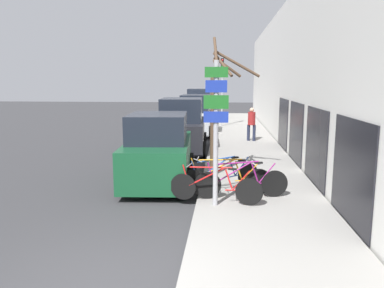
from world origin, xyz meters
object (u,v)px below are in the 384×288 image
Objects in this scene: parked_car_0 at (159,151)px; pedestrian_near at (252,122)px; parked_car_3 at (199,108)px; bicycle_1 at (241,182)px; bicycle_2 at (225,178)px; parked_car_1 at (182,128)px; parked_car_2 at (196,117)px; signpost at (216,127)px; traffic_light at (222,82)px; bicycle_3 at (221,176)px; bicycle_0 at (215,187)px; street_tree at (216,111)px.

parked_car_0 is 8.21m from pedestrian_near.
bicycle_1 is at bearing -84.14° from parked_car_3.
parked_car_1 is at bearing 17.84° from bicycle_2.
parked_car_2 is at bearing 85.87° from parked_car_1.
signpost reaches higher than bicycle_2.
pedestrian_near is (3.28, 7.52, 0.13)m from parked_car_0.
bicycle_1 is at bearing -129.22° from bicycle_2.
bicycle_1 is 0.50× the size of parked_car_2.
parked_car_2 is at bearing -89.60° from parked_car_3.
signpost is 0.74× the size of traffic_light.
pedestrian_near is at bearing -40.80° from bicycle_3.
bicycle_0 is at bearing 113.31° from bicycle_1.
bicycle_1 is 15.73m from traffic_light.
parked_car_1 is 10.97m from parked_car_3.
parked_car_3 is (0.12, 16.12, 0.17)m from parked_car_0.
bicycle_3 is 11.86m from parked_car_2.
bicycle_3 is at bearing -83.81° from street_tree.
traffic_light reaches higher than street_tree.
pedestrian_near is (0.88, 9.33, 0.54)m from bicycle_1.
bicycle_1 is (0.64, 0.42, 0.01)m from bicycle_0.
parked_car_3 is 2.77× the size of pedestrian_near.
parked_car_3 is (-1.64, 18.55, -0.87)m from signpost.
bicycle_3 is (0.12, 1.07, 0.00)m from bicycle_0.
bicycle_1 is at bearing -45.48° from bicycle_0.
traffic_light is (1.65, 8.56, 1.99)m from parked_car_1.
street_tree is (1.58, -4.65, 1.08)m from parked_car_1.
parked_car_0 is 0.97× the size of traffic_light.
bicycle_2 is 17.68m from parked_car_3.
street_tree is at bearing 12.15° from bicycle_0.
parked_car_1 is at bearing 108.75° from street_tree.
bicycle_1 is 7.34m from parked_car_1.
parked_car_3 is at bearing -3.05° from bicycle_1.
street_tree reaches higher than bicycle_3.
traffic_light reaches higher than bicycle_2.
traffic_light is (-0.21, 15.16, 2.49)m from bicycle_2.
traffic_light reaches higher than bicycle_3.
parked_car_0 is (-1.76, 2.43, -1.04)m from signpost.
signpost is 1.76m from bicycle_2.
street_tree reaches higher than parked_car_2.
bicycle_3 is at bearing -85.56° from parked_car_3.
parked_car_0 reaches higher than bicycle_2.
signpost is at bearing 123.96° from bicycle_1.
parked_car_2 is at bearing 17.45° from bicycle_0.
parked_car_3 reaches higher than bicycle_0.
pedestrian_near is (3.16, -8.60, -0.04)m from parked_car_3.
bicycle_2 is 0.52× the size of parked_car_2.
pedestrian_near is 0.36× the size of traffic_light.
bicycle_2 is 0.56× the size of parked_car_0.
bicycle_1 is 1.14× the size of bicycle_3.
parked_car_2 is (-1.47, 12.82, 0.50)m from bicycle_0.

